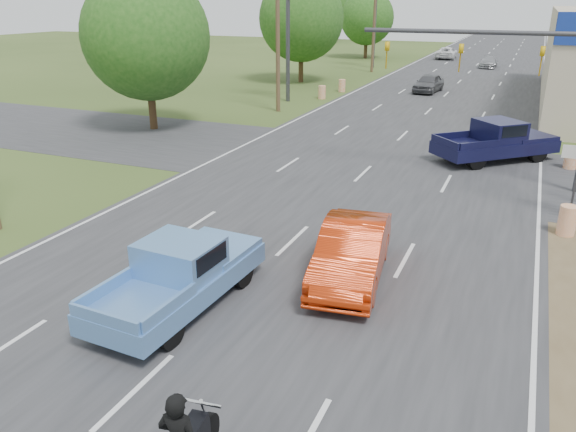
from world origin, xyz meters
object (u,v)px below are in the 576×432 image
at_px(red_convertible, 352,252).
at_px(blue_pickup, 182,272).
at_px(distant_car_silver, 489,62).
at_px(navy_pickup, 498,140).
at_px(distant_car_white, 446,53).
at_px(distant_car_grey, 429,83).

height_order(red_convertible, blue_pickup, blue_pickup).
xyz_separation_m(blue_pickup, distant_car_silver, (2.43, 57.76, -0.26)).
bearing_deg(navy_pickup, distant_car_white, 147.60).
bearing_deg(distant_car_grey, red_convertible, -77.02).
distance_m(blue_pickup, navy_pickup, 18.45).
height_order(blue_pickup, distant_car_grey, blue_pickup).
xyz_separation_m(distant_car_silver, distant_car_white, (-5.85, 8.18, 0.11)).
bearing_deg(distant_car_white, red_convertible, 93.77).
xyz_separation_m(red_convertible, blue_pickup, (-3.48, -2.99, 0.09)).
bearing_deg(navy_pickup, red_convertible, -54.36).
distance_m(red_convertible, distant_car_silver, 54.78).
bearing_deg(distant_car_white, distant_car_silver, 123.08).
relative_size(navy_pickup, distant_car_white, 1.10).
relative_size(red_convertible, blue_pickup, 0.90).
relative_size(distant_car_grey, distant_car_silver, 1.02).
relative_size(distant_car_silver, distant_car_white, 0.81).
height_order(red_convertible, navy_pickup, navy_pickup).
bearing_deg(blue_pickup, distant_car_grey, 93.53).
height_order(red_convertible, distant_car_grey, red_convertible).
bearing_deg(distant_car_silver, distant_car_grey, -98.26).
bearing_deg(blue_pickup, distant_car_white, 95.66).
xyz_separation_m(navy_pickup, distant_car_white, (-9.62, 48.56, -0.25)).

